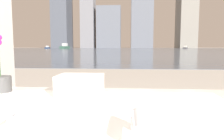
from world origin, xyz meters
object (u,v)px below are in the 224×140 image
Objects in this scene: potted_orchid at (0,78)px; harbor_boat_0 at (185,48)px; faucet_near at (2,119)px; faucet_far at (138,122)px; towel_stack at (80,85)px.

harbor_boat_0 is at bearing 74.83° from potted_orchid.
faucet_near is 0.06× the size of harbor_boat_0.
faucet_near is 0.46× the size of potted_orchid.
faucet_near is at bearing 180.00° from faucet_far.
potted_orchid is at bearing 142.30° from faucet_far.
towel_stack is 0.08× the size of harbor_boat_0.
potted_orchid is at bearing -105.17° from harbor_boat_0.
towel_stack is at bearing -104.78° from harbor_boat_0.
faucet_near is 77.71m from harbor_boat_0.
faucet_far is at bearing -37.70° from potted_orchid.
potted_orchid is (-0.83, 0.64, 0.03)m from faucet_far.
faucet_far is (0.44, 0.00, 0.00)m from faucet_near.
potted_orchid reaches higher than faucet_near.
faucet_near is at bearing -58.36° from potted_orchid.
faucet_far is 0.66m from towel_stack.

